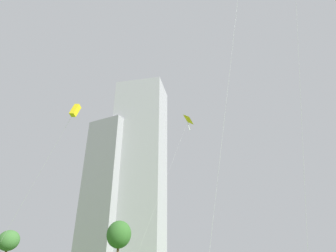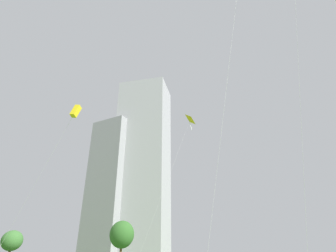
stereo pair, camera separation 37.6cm
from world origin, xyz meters
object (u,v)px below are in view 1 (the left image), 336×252
(kite_flying_3, at_px, (75,111))
(distant_highrise_1, at_px, (139,164))
(kite_flying_0, at_px, (188,121))
(park_tree_1, at_px, (119,234))
(distant_highrise_0, at_px, (112,188))
(park_tree_2, at_px, (9,241))

(kite_flying_3, distance_m, distant_highrise_1, 100.42)
(kite_flying_0, xyz_separation_m, kite_flying_3, (-6.99, -21.60, -8.73))
(park_tree_1, height_order, distant_highrise_0, distant_highrise_0)
(distant_highrise_1, bearing_deg, park_tree_2, -82.67)
(park_tree_1, bearing_deg, park_tree_2, -113.72)
(distant_highrise_0, distance_m, distant_highrise_1, 16.08)
(kite_flying_0, relative_size, park_tree_1, 3.00)
(kite_flying_3, distance_m, park_tree_1, 30.51)
(distant_highrise_0, bearing_deg, kite_flying_0, -42.91)
(distant_highrise_0, xyz_separation_m, distant_highrise_1, (12.10, 1.04, 10.54))
(kite_flying_0, bearing_deg, park_tree_2, -155.01)
(kite_flying_3, relative_size, park_tree_1, 1.88)
(kite_flying_3, height_order, park_tree_2, kite_flying_3)
(park_tree_2, bearing_deg, kite_flying_0, 24.99)
(distant_highrise_0, bearing_deg, distant_highrise_1, 17.79)
(park_tree_2, relative_size, distant_highrise_1, 0.06)
(distant_highrise_0, relative_size, distant_highrise_1, 0.74)
(park_tree_2, height_order, distant_highrise_0, distant_highrise_0)
(park_tree_1, bearing_deg, distant_highrise_1, 108.30)
(park_tree_1, distance_m, distant_highrise_1, 76.17)
(park_tree_1, relative_size, distant_highrise_0, 0.13)
(kite_flying_0, height_order, distant_highrise_0, distant_highrise_0)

